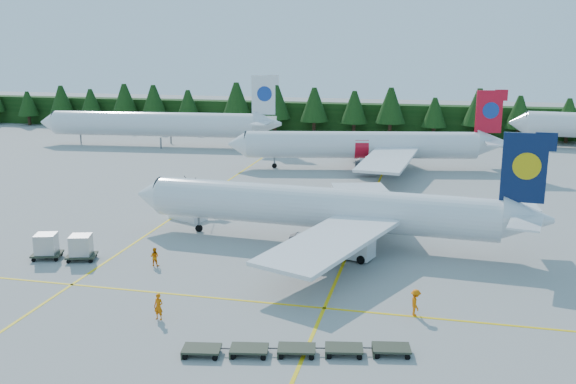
% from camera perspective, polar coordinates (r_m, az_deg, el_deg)
% --- Properties ---
extents(ground, '(320.00, 320.00, 0.00)m').
position_cam_1_polar(ground, '(53.13, -2.08, -7.16)').
color(ground, gray).
rests_on(ground, ground).
extents(taxi_stripe_a, '(0.25, 120.00, 0.01)m').
position_cam_1_polar(taxi_stripe_a, '(75.53, -8.41, -1.04)').
color(taxi_stripe_a, yellow).
rests_on(taxi_stripe_a, ground).
extents(taxi_stripe_b, '(0.25, 120.00, 0.01)m').
position_cam_1_polar(taxi_stripe_b, '(70.86, 6.85, -1.95)').
color(taxi_stripe_b, yellow).
rests_on(taxi_stripe_b, ground).
extents(taxi_stripe_cross, '(80.00, 0.25, 0.01)m').
position_cam_1_polar(taxi_stripe_cross, '(47.78, -3.97, -9.61)').
color(taxi_stripe_cross, yellow).
rests_on(taxi_stripe_cross, ground).
extents(treeline_hedge, '(220.00, 4.00, 6.00)m').
position_cam_1_polar(treeline_hedge, '(131.59, 7.29, 6.47)').
color(treeline_hedge, black).
rests_on(treeline_hedge, ground).
extents(airliner_navy, '(38.34, 31.47, 11.14)m').
position_cam_1_polar(airliner_navy, '(59.91, 2.21, -1.41)').
color(airliner_navy, silver).
rests_on(airliner_navy, ground).
extents(airliner_red, '(39.43, 32.15, 11.57)m').
position_cam_1_polar(airliner_red, '(95.03, 6.11, 4.14)').
color(airliner_red, silver).
rests_on(airliner_red, ground).
extents(airliner_far_left, '(43.50, 7.96, 12.65)m').
position_cam_1_polar(airliner_far_left, '(118.14, -12.42, 5.96)').
color(airliner_far_left, silver).
rests_on(airliner_far_left, ground).
extents(airstairs, '(4.64, 5.91, 3.48)m').
position_cam_1_polar(airstairs, '(69.22, -8.73, -1.74)').
color(airstairs, silver).
rests_on(airstairs, ground).
extents(service_truck, '(5.51, 3.37, 2.50)m').
position_cam_1_polar(service_truck, '(56.60, 5.06, -4.57)').
color(service_truck, white).
rests_on(service_truck, ground).
extents(dolly_train, '(13.70, 4.51, 0.13)m').
position_cam_1_polar(dolly_train, '(39.99, 0.77, -13.72)').
color(dolly_train, '#2E3325').
rests_on(dolly_train, ground).
extents(uld_pair, '(6.02, 2.84, 1.88)m').
position_cam_1_polar(uld_pair, '(59.00, -19.32, -4.52)').
color(uld_pair, '#2E3325').
rests_on(uld_pair, ground).
extents(crew_a, '(0.74, 0.54, 1.87)m').
position_cam_1_polar(crew_a, '(45.22, -11.44, -9.96)').
color(crew_a, '#DE6004').
rests_on(crew_a, ground).
extents(crew_b, '(0.80, 0.64, 1.60)m').
position_cam_1_polar(crew_b, '(55.51, -11.78, -5.65)').
color(crew_b, orange).
rests_on(crew_b, ground).
extents(crew_c, '(0.71, 0.90, 1.92)m').
position_cam_1_polar(crew_c, '(45.75, 11.27, -9.63)').
color(crew_c, orange).
rests_on(crew_c, ground).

